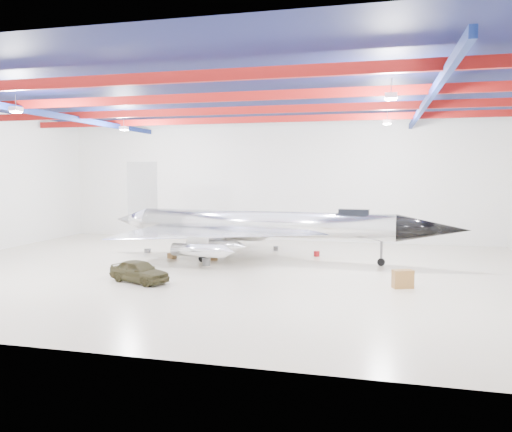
# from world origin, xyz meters

# --- Properties ---
(floor) EXTENTS (40.00, 40.00, 0.00)m
(floor) POSITION_xyz_m (0.00, 0.00, 0.00)
(floor) COLOR beige
(floor) RESTS_ON ground
(wall_back) EXTENTS (40.00, 0.00, 40.00)m
(wall_back) POSITION_xyz_m (0.00, 15.00, 5.50)
(wall_back) COLOR silver
(wall_back) RESTS_ON floor
(ceiling) EXTENTS (40.00, 40.00, 0.00)m
(ceiling) POSITION_xyz_m (0.00, 0.00, 11.00)
(ceiling) COLOR #0A0F38
(ceiling) RESTS_ON wall_back
(ceiling_structure) EXTENTS (39.50, 29.50, 1.08)m
(ceiling_structure) POSITION_xyz_m (0.00, 0.00, 10.32)
(ceiling_structure) COLOR maroon
(ceiling_structure) RESTS_ON ceiling
(jet_aircraft) EXTENTS (25.81, 15.62, 7.03)m
(jet_aircraft) POSITION_xyz_m (1.48, 4.54, 2.31)
(jet_aircraft) COLOR silver
(jet_aircraft) RESTS_ON floor
(jeep) EXTENTS (4.05, 2.73, 1.28)m
(jeep) POSITION_xyz_m (-3.56, -4.43, 0.64)
(jeep) COLOR #37331B
(jeep) RESTS_ON floor
(desk) EXTENTS (1.20, 0.89, 0.99)m
(desk) POSITION_xyz_m (10.90, -2.32, 0.50)
(desk) COLOR brown
(desk) RESTS_ON floor
(crate_ply) EXTENTS (0.66, 0.59, 0.38)m
(crate_ply) POSITION_xyz_m (-4.96, 3.39, 0.19)
(crate_ply) COLOR olive
(crate_ply) RESTS_ON floor
(engine_drum) EXTENTS (0.67, 0.67, 0.48)m
(engine_drum) POSITION_xyz_m (-1.59, 1.30, 0.24)
(engine_drum) COLOR #59595B
(engine_drum) RESTS_ON floor
(crate_small) EXTENTS (0.42, 0.34, 0.29)m
(crate_small) POSITION_xyz_m (-7.90, 5.45, 0.14)
(crate_small) COLOR #59595B
(crate_small) RESTS_ON floor
(tool_chest) EXTENTS (0.50, 0.50, 0.40)m
(tool_chest) POSITION_xyz_m (5.14, 6.79, 0.20)
(tool_chest) COLOR maroon
(tool_chest) RESTS_ON floor
(oil_barrel) EXTENTS (0.57, 0.49, 0.35)m
(oil_barrel) POSITION_xyz_m (-1.73, 3.41, 0.17)
(oil_barrel) COLOR olive
(oil_barrel) RESTS_ON floor
(spares_box) EXTENTS (0.43, 0.43, 0.35)m
(spares_box) POSITION_xyz_m (1.63, 8.79, 0.17)
(spares_box) COLOR #59595B
(spares_box) RESTS_ON floor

